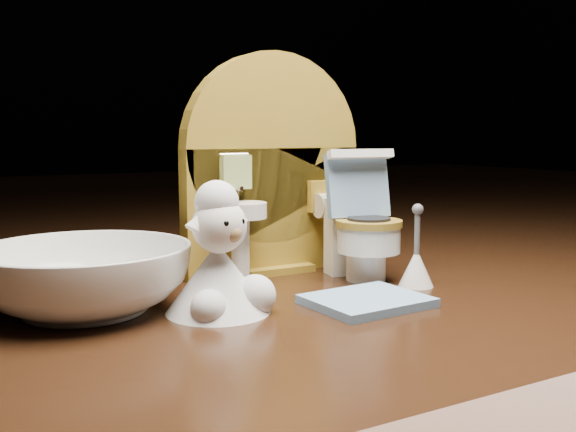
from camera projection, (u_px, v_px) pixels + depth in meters
name	position (u px, v px, depth m)	size (l,w,h in m)	color
backdrop_panel	(272.00, 177.00, 0.44)	(0.13, 0.05, 0.15)	olive
toy_toilet	(361.00, 231.00, 0.43)	(0.05, 0.06, 0.09)	white
bath_mat	(367.00, 301.00, 0.36)	(0.06, 0.05, 0.00)	#7299C0
toilet_brush	(416.00, 265.00, 0.40)	(0.02, 0.02, 0.05)	white
plush_lamb	(220.00, 266.00, 0.34)	(0.06, 0.06, 0.07)	white
ceramic_bowl	(85.00, 279.00, 0.35)	(0.11, 0.11, 0.04)	white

